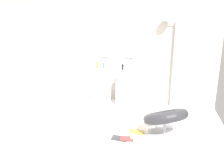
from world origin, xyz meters
TOP-DOWN VIEW (x-y plane):
  - ground_plane at (0.00, 0.00)m, footprint 4.80×3.60m
  - rear_partition at (0.00, 1.65)m, footprint 4.80×0.10m
  - pedestal_sink_left at (-0.32, 1.23)m, footprint 0.42×0.42m
  - pedestal_sink_right at (0.32, 1.23)m, footprint 0.42×0.42m
  - vanity_mirror_left at (-0.32, 1.58)m, footprint 0.22×0.03m
  - vanity_mirror_right at (0.32, 1.58)m, footprint 0.22×0.03m
  - shower_column at (1.42, 1.53)m, footprint 0.49×0.24m
  - lounge_chair at (1.26, -0.00)m, footprint 1.10×1.10m
  - towel_rack at (-1.57, 0.40)m, footprint 0.37×0.22m
  - area_rug at (0.60, -0.12)m, footprint 0.94×0.74m
  - magazine_ochre at (0.76, 0.01)m, footprint 0.27×0.18m
  - magazine_red at (0.63, -0.27)m, footprint 0.24×0.18m
  - magazine_charcoal at (0.51, -0.28)m, footprint 0.29×0.16m
  - coffee_mug at (0.71, -0.22)m, footprint 0.08×0.08m
  - soap_bottle_amber at (-0.37, 1.12)m, footprint 0.05×0.05m
  - soap_bottle_white at (0.46, 1.29)m, footprint 0.05×0.05m
  - soap_bottle_clear at (-0.33, 1.33)m, footprint 0.05×0.05m
  - soap_bottle_black at (0.25, 1.12)m, footprint 0.05×0.05m
  - soap_bottle_blue at (-0.22, 1.13)m, footprint 0.05×0.05m

SIDE VIEW (x-z plane):
  - ground_plane at x=0.00m, z-range -0.04..0.00m
  - area_rug at x=0.60m, z-range 0.00..0.01m
  - magazine_ochre at x=0.76m, z-range 0.01..0.03m
  - magazine_charcoal at x=0.51m, z-range 0.01..0.03m
  - magazine_red at x=0.63m, z-range 0.01..0.04m
  - coffee_mug at x=0.71m, z-range 0.01..0.10m
  - lounge_chair at x=1.26m, z-range 0.03..0.67m
  - pedestal_sink_left at x=-0.32m, z-range -0.04..0.99m
  - pedestal_sink_right at x=0.32m, z-range -0.04..0.99m
  - towel_rack at x=-1.57m, z-range 0.15..1.10m
  - soap_bottle_blue at x=-0.22m, z-range 0.93..1.06m
  - soap_bottle_black at x=0.25m, z-range 0.93..1.07m
  - soap_bottle_amber at x=-0.37m, z-range 0.93..1.08m
  - soap_bottle_white at x=0.46m, z-range 0.93..1.08m
  - soap_bottle_clear at x=-0.33m, z-range 0.93..1.11m
  - shower_column at x=1.42m, z-range 0.05..2.10m
  - rear_partition at x=0.00m, z-range 0.00..2.60m
  - vanity_mirror_left at x=-0.32m, z-range 1.13..1.83m
  - vanity_mirror_right at x=0.32m, z-range 1.13..1.83m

